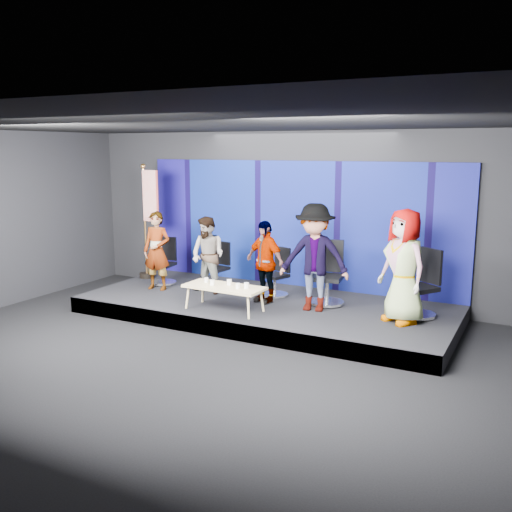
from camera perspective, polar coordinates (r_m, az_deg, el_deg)
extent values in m
plane|color=black|center=(8.88, -6.35, -10.13)|extent=(10.00, 10.00, 0.00)
cube|color=black|center=(11.91, 4.21, 3.94)|extent=(10.00, 0.02, 3.50)
cube|color=black|center=(8.31, -6.86, 13.04)|extent=(10.00, 8.00, 0.02)
cube|color=black|center=(10.89, 0.96, -5.27)|extent=(7.00, 3.00, 0.30)
cube|color=#120756|center=(11.89, 4.10, 3.20)|extent=(7.00, 0.08, 2.60)
cylinder|color=silver|center=(12.33, -9.23, -2.65)|extent=(0.62, 0.62, 0.06)
cylinder|color=silver|center=(12.28, -9.26, -1.68)|extent=(0.07, 0.07, 0.37)
cube|color=black|center=(12.24, -9.28, -0.83)|extent=(0.50, 0.50, 0.07)
cube|color=black|center=(12.38, -8.82, 0.75)|extent=(0.41, 0.10, 0.51)
imported|color=black|center=(11.74, -9.89, 0.51)|extent=(0.63, 0.45, 1.60)
cylinder|color=silver|center=(11.86, -3.98, -3.08)|extent=(0.60, 0.60, 0.05)
cylinder|color=silver|center=(11.81, -4.00, -2.11)|extent=(0.06, 0.06, 0.36)
cube|color=black|center=(11.78, -4.01, -1.27)|extent=(0.48, 0.48, 0.06)
cube|color=black|center=(11.88, -3.38, 0.30)|extent=(0.39, 0.10, 0.49)
imported|color=black|center=(11.29, -4.82, 0.06)|extent=(0.82, 0.67, 1.54)
cylinder|color=silver|center=(11.19, 1.89, -3.90)|extent=(0.68, 0.68, 0.05)
cylinder|color=silver|center=(11.14, 1.90, -2.88)|extent=(0.06, 0.06, 0.36)
cube|color=black|center=(11.10, 1.90, -1.98)|extent=(0.54, 0.54, 0.06)
cube|color=black|center=(11.19, 2.68, -0.34)|extent=(0.39, 0.17, 0.49)
imported|color=black|center=(10.63, 0.87, -0.56)|extent=(0.98, 0.65, 1.54)
cylinder|color=silver|center=(10.68, 7.08, -4.66)|extent=(0.76, 0.76, 0.07)
cylinder|color=silver|center=(10.62, 7.11, -3.33)|extent=(0.08, 0.08, 0.44)
cube|color=black|center=(10.56, 7.14, -2.17)|extent=(0.61, 0.61, 0.08)
cube|color=black|center=(10.75, 7.47, 0.04)|extent=(0.49, 0.13, 0.61)
imported|color=black|center=(10.10, 5.87, -0.15)|extent=(1.33, 0.89, 1.91)
cylinder|color=silver|center=(10.23, 15.76, -5.68)|extent=(0.92, 0.92, 0.07)
cylinder|color=silver|center=(10.17, 15.84, -4.31)|extent=(0.08, 0.08, 0.44)
cube|color=black|center=(10.11, 15.90, -3.11)|extent=(0.73, 0.73, 0.08)
cube|color=black|center=(10.22, 17.06, -0.94)|extent=(0.43, 0.32, 0.61)
imported|color=black|center=(9.65, 14.55, -1.00)|extent=(1.11, 1.02, 1.90)
cube|color=tan|center=(10.15, -3.20, -3.13)|extent=(1.47, 0.66, 0.04)
cylinder|color=tan|center=(10.37, -6.87, -4.17)|extent=(0.04, 0.04, 0.40)
cylinder|color=tan|center=(10.74, -5.36, -3.61)|extent=(0.04, 0.04, 0.40)
cylinder|color=tan|center=(9.69, -0.77, -5.15)|extent=(0.04, 0.04, 0.40)
cylinder|color=tan|center=(10.10, 0.60, -4.50)|extent=(0.04, 0.04, 0.40)
cylinder|color=white|center=(10.43, -4.99, -2.40)|extent=(0.07, 0.07, 0.09)
cylinder|color=white|center=(10.20, -4.40, -2.67)|extent=(0.08, 0.08, 0.10)
cylinder|color=white|center=(10.21, -2.69, -2.63)|extent=(0.08, 0.08, 0.10)
cylinder|color=white|center=(9.94, -1.82, -3.01)|extent=(0.08, 0.08, 0.09)
cylinder|color=white|center=(9.94, -0.97, -2.98)|extent=(0.09, 0.09, 0.10)
cylinder|color=black|center=(13.01, -10.84, -1.89)|extent=(0.34, 0.34, 0.10)
cylinder|color=gold|center=(12.80, -11.02, 3.39)|extent=(0.05, 0.05, 2.31)
sphere|color=gold|center=(12.71, -11.22, 8.79)|extent=(0.12, 0.12, 0.12)
cube|color=#B21914|center=(12.58, -10.51, 5.93)|extent=(0.40, 0.11, 1.10)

